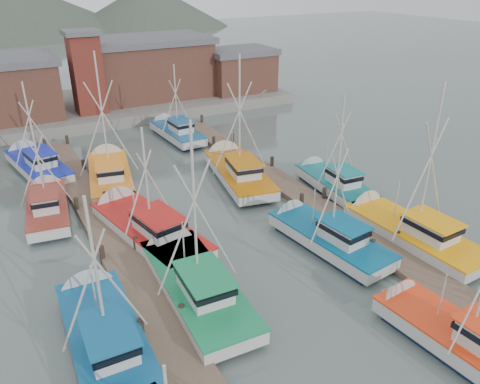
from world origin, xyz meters
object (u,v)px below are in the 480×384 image
boat_4 (193,281)px  boat_12 (110,173)px  lookout_tower (86,72)px  boat_1 (454,336)px  boat_8 (145,226)px

boat_4 → boat_12: bearing=92.8°
lookout_tower → boat_1: lookout_tower is taller
boat_12 → boat_1: bearing=-60.1°
boat_4 → boat_8: size_ratio=0.97×
lookout_tower → boat_8: (-2.85, -26.13, -4.87)m
boat_4 → boat_8: bearing=95.6°
boat_4 → boat_12: (-0.03, 16.24, 0.00)m
boat_1 → boat_12: size_ratio=0.80×
boat_4 → lookout_tower: bearing=88.3°
boat_1 → boat_4: 12.69m
lookout_tower → boat_4: (-2.50, -32.86, -4.86)m
lookout_tower → boat_12: bearing=-98.6°
boat_4 → boat_12: boat_12 is taller
lookout_tower → boat_4: lookout_tower is taller
boat_1 → boat_4: bearing=127.3°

